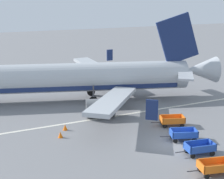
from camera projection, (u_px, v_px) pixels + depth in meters
ground_plane at (172, 144)px, 31.83m from camera, size 220.00×220.00×0.00m
apron_stripe at (127, 114)px, 39.92m from camera, size 120.00×0.36×0.01m
airplane at (81, 78)px, 44.33m from camera, size 36.90×29.96×11.34m
baggage_cart_nearest at (215, 167)px, 26.41m from camera, size 3.63×1.94×1.07m
baggage_cart_second_in_row at (199, 148)px, 29.70m from camera, size 3.62×1.79×1.07m
baggage_cart_third_in_row at (183, 134)px, 32.61m from camera, size 3.59×2.15×1.07m
baggage_cart_fourth_in_row at (172, 120)px, 36.22m from camera, size 3.60×2.12×1.07m
traffic_cone_near_plane at (65, 127)px, 35.13m from camera, size 0.48×0.48×0.63m
traffic_cone_mid_apron at (60, 135)px, 33.29m from camera, size 0.47×0.47×0.62m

